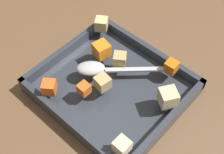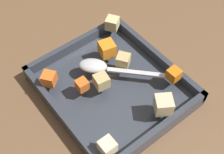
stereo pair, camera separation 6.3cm
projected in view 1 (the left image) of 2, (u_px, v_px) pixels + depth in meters
The scene contains 12 objects.
ground_plane at pixel (111, 87), 0.68m from camera, with size 4.00×4.00×0.00m, color brown.
baking_dish at pixel (112, 88), 0.67m from camera, with size 0.29×0.26×0.04m.
carrot_chunk_mid_left at pixel (84, 89), 0.62m from camera, with size 0.02×0.02×0.02m, color orange.
carrot_chunk_far_left at pixel (102, 50), 0.67m from camera, with size 0.03×0.03×0.03m, color orange.
carrot_chunk_heap_side at pixel (171, 67), 0.65m from camera, with size 0.02×0.02×0.02m, color orange.
carrot_chunk_far_right at pixel (49, 87), 0.62m from camera, with size 0.03×0.03×0.03m, color orange.
potato_chunk_under_handle at pixel (168, 97), 0.60m from camera, with size 0.03×0.03×0.03m, color beige.
potato_chunk_corner_sw at pixel (101, 24), 0.72m from camera, with size 0.03×0.03×0.03m, color #E0CC89.
potato_chunk_front_center at pixel (120, 59), 0.66m from camera, with size 0.03×0.03×0.03m, color tan.
potato_chunk_back_center at pixel (122, 146), 0.54m from camera, with size 0.03×0.03×0.03m, color beige.
potato_chunk_heap_top at pixel (103, 82), 0.62m from camera, with size 0.03×0.03×0.03m, color tan.
serving_spoon at pixel (97, 68), 0.65m from camera, with size 0.16×0.16×0.02m.
Camera 1 is at (0.27, -0.29, 0.56)m, focal length 49.84 mm.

